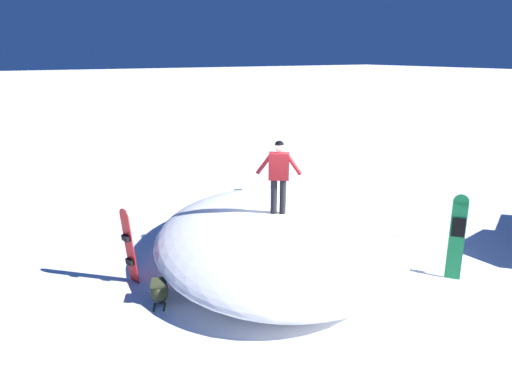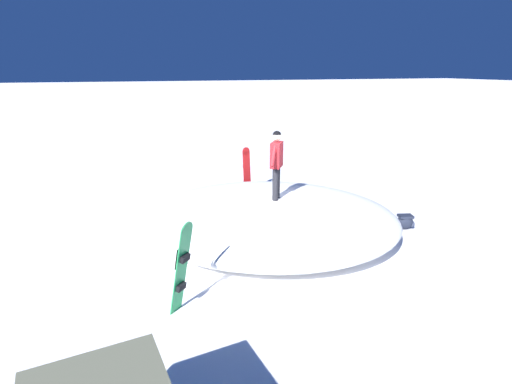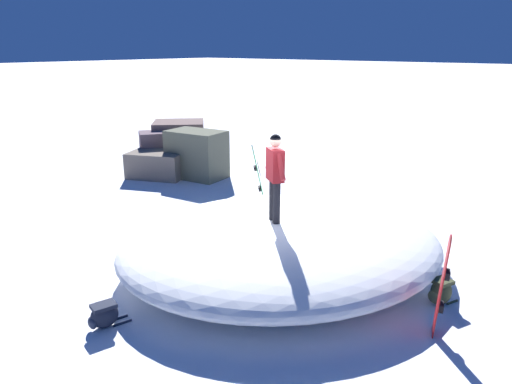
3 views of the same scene
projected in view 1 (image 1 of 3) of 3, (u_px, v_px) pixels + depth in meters
The scene contains 7 objects.
ground at pixel (295, 247), 9.48m from camera, with size 240.00×240.00×0.00m, color white.
snow_mound at pixel (279, 235), 9.00m from camera, with size 6.17×5.39×0.93m, color white.
snowboarder_standing at pixel (279, 171), 8.69m from camera, with size 0.63×0.86×1.63m.
snowboard_primary_upright at pixel (457, 235), 8.06m from camera, with size 0.47×0.47×1.68m.
snowboard_secondary_upright at pixel (129, 245), 7.76m from camera, with size 0.29×0.22×1.57m.
backpack_near at pixel (239, 196), 12.25m from camera, with size 0.66×0.39×0.38m.
backpack_far at pixel (160, 291), 7.33m from camera, with size 0.56×0.43×0.44m.
Camera 1 is at (6.95, -5.07, 4.29)m, focal length 28.52 mm.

